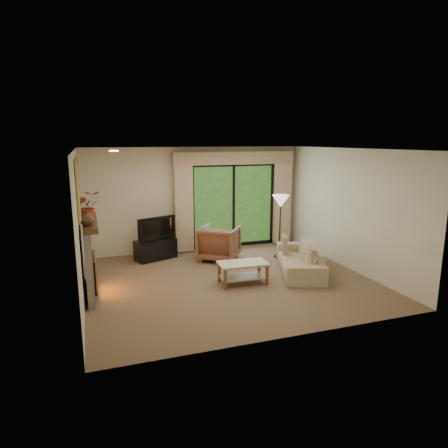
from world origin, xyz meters
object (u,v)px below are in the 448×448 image
object	(u,v)px
sofa	(300,259)
media_console	(156,249)
coffee_table	(243,273)
armchair	(219,243)

from	to	relation	value
sofa	media_console	bearing A→B (deg)	-104.40
coffee_table	sofa	bearing A→B (deg)	13.82
armchair	sofa	size ratio (longest dim) A/B	0.44
coffee_table	media_console	bearing A→B (deg)	124.23
sofa	coffee_table	size ratio (longest dim) A/B	2.09
media_console	sofa	world-z (taller)	sofa
media_console	armchair	bearing A→B (deg)	-40.62
sofa	coffee_table	world-z (taller)	sofa
media_console	coffee_table	xyz separation A→B (m)	(1.34, -2.21, -0.02)
armchair	sofa	distance (m)	1.95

